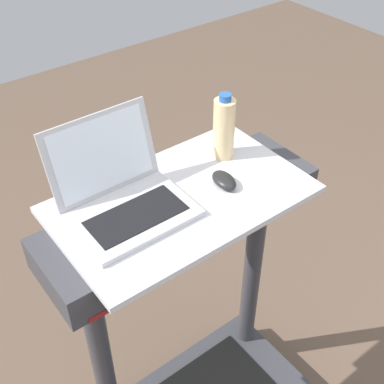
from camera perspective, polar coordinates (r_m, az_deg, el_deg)
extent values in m
cylinder|color=#38383D|center=(1.83, -9.96, -18.38)|extent=(0.07, 0.07, 0.86)
cylinder|color=#38383D|center=(2.07, 6.74, -8.75)|extent=(0.07, 0.07, 0.86)
cube|color=#38383D|center=(1.56, -1.11, -2.61)|extent=(0.90, 0.28, 0.11)
cube|color=#0C3F19|center=(1.48, 2.19, -5.56)|extent=(0.24, 0.01, 0.06)
cube|color=maroon|center=(1.51, 2.13, -6.74)|extent=(0.81, 0.00, 0.02)
cube|color=silver|center=(1.52, -1.14, -0.79)|extent=(0.76, 0.46, 0.02)
cube|color=#B7B7BC|center=(1.45, -6.59, -2.54)|extent=(0.33, 0.24, 0.02)
cube|color=black|center=(1.43, -6.24, -2.61)|extent=(0.27, 0.13, 0.00)
cube|color=#B7B7BC|center=(1.48, -10.07, 4.18)|extent=(0.33, 0.07, 0.23)
cube|color=white|center=(1.47, -9.98, 4.14)|extent=(0.29, 0.06, 0.20)
ellipsoid|color=black|center=(1.55, 3.61, 1.32)|extent=(0.07, 0.11, 0.03)
cylinder|color=beige|center=(1.63, 3.57, 7.04)|extent=(0.07, 0.07, 0.20)
cylinder|color=#2659A5|center=(1.57, 3.73, 10.50)|extent=(0.04, 0.04, 0.02)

